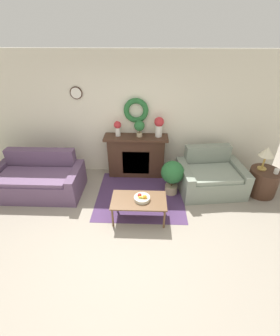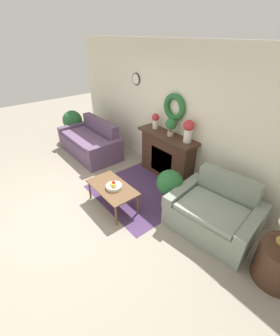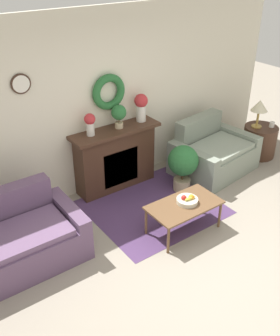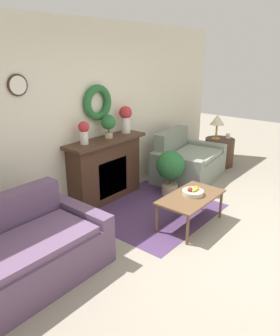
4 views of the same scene
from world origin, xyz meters
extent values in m
plane|color=gray|center=(0.00, 0.00, 0.00)|extent=(16.00, 16.00, 0.00)
cube|color=#4C335B|center=(0.26, 1.38, 0.00)|extent=(1.80, 1.64, 0.01)
cube|color=beige|center=(0.00, 2.40, 1.35)|extent=(6.80, 0.06, 2.70)
cylinder|color=#382319|center=(-1.11, 2.36, 1.87)|extent=(0.26, 0.02, 0.26)
cylinder|color=white|center=(-1.11, 2.34, 1.87)|extent=(0.22, 0.01, 0.22)
torus|color=#286633|center=(0.13, 2.31, 1.53)|extent=(0.53, 0.11, 0.53)
cube|color=#42281C|center=(0.13, 2.20, 0.47)|extent=(1.27, 0.34, 0.95)
cube|color=black|center=(0.13, 2.04, 0.40)|extent=(0.61, 0.02, 0.57)
cube|color=orange|center=(0.13, 2.04, 0.33)|extent=(0.49, 0.01, 0.31)
cube|color=#42281C|center=(0.13, 2.17, 0.97)|extent=(1.41, 0.41, 0.05)
cube|color=#604766|center=(-1.89, 1.30, 0.22)|extent=(1.46, 0.72, 0.43)
cube|color=#604766|center=(-1.07, 1.40, 0.29)|extent=(0.17, 0.92, 0.57)
cube|color=#6A4E70|center=(-1.89, 1.30, 0.47)|extent=(1.40, 0.66, 0.08)
cube|color=gray|center=(1.76, 1.54, 0.22)|extent=(1.06, 0.87, 0.44)
cube|color=gray|center=(1.70, 2.02, 0.44)|extent=(1.00, 0.33, 0.88)
cube|color=gray|center=(1.18, 1.57, 0.29)|extent=(0.29, 0.98, 0.58)
cube|color=gray|center=(2.32, 1.72, 0.29)|extent=(0.29, 0.98, 0.58)
cube|color=gray|center=(1.76, 1.54, 0.48)|extent=(1.02, 0.81, 0.08)
cube|color=brown|center=(0.26, 0.72, 0.42)|extent=(0.98, 0.54, 0.03)
cylinder|color=brown|center=(-0.19, 0.48, 0.20)|extent=(0.04, 0.04, 0.40)
cylinder|color=brown|center=(0.70, 0.48, 0.20)|extent=(0.04, 0.04, 0.40)
cylinder|color=brown|center=(-0.19, 0.95, 0.20)|extent=(0.04, 0.04, 0.40)
cylinder|color=brown|center=(0.70, 0.95, 0.20)|extent=(0.04, 0.04, 0.40)
cylinder|color=beige|center=(0.31, 0.72, 0.46)|extent=(0.29, 0.29, 0.06)
sphere|color=#B2231E|center=(0.27, 0.74, 0.51)|extent=(0.07, 0.07, 0.07)
sphere|color=orange|center=(0.36, 0.70, 0.51)|extent=(0.07, 0.07, 0.07)
ellipsoid|color=yellow|center=(0.32, 0.69, 0.51)|extent=(0.17, 0.05, 0.04)
cylinder|color=#42281C|center=(2.82, 1.57, 0.28)|extent=(0.59, 0.59, 0.56)
cylinder|color=#B28E42|center=(2.74, 1.63, 0.57)|extent=(0.18, 0.18, 0.02)
cylinder|color=#B28E42|center=(2.74, 1.63, 0.72)|extent=(0.04, 0.04, 0.28)
cone|color=beige|center=(2.74, 1.63, 0.96)|extent=(0.29, 0.29, 0.19)
cylinder|color=silver|center=(2.95, 1.46, 0.61)|extent=(0.09, 0.09, 0.10)
cylinder|color=silver|center=(-0.26, 2.20, 1.09)|extent=(0.11, 0.11, 0.19)
sphere|color=#B72D33|center=(-0.26, 2.20, 1.25)|extent=(0.16, 0.16, 0.16)
cylinder|color=silver|center=(0.63, 2.20, 1.13)|extent=(0.15, 0.15, 0.25)
sphere|color=#B72D33|center=(0.63, 2.20, 1.33)|extent=(0.21, 0.21, 0.21)
cylinder|color=tan|center=(0.21, 2.18, 1.04)|extent=(0.12, 0.12, 0.09)
cylinder|color=#4C3823|center=(0.21, 2.18, 1.12)|extent=(0.02, 0.02, 0.06)
sphere|color=#286633|center=(0.21, 2.18, 1.24)|extent=(0.23, 0.23, 0.23)
cylinder|color=tan|center=(0.91, 1.50, 0.09)|extent=(0.26, 0.26, 0.19)
cylinder|color=#4C3823|center=(0.91, 1.50, 0.25)|extent=(0.04, 0.04, 0.13)
sphere|color=#286633|center=(0.91, 1.50, 0.52)|extent=(0.47, 0.47, 0.47)
camera|label=1|loc=(0.39, -2.36, 3.00)|focal=24.00mm
camera|label=2|loc=(3.08, -0.94, 2.80)|focal=24.00mm
camera|label=3|loc=(-2.67, -2.37, 3.40)|focal=42.00mm
camera|label=4|loc=(-3.27, -1.28, 2.25)|focal=35.00mm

